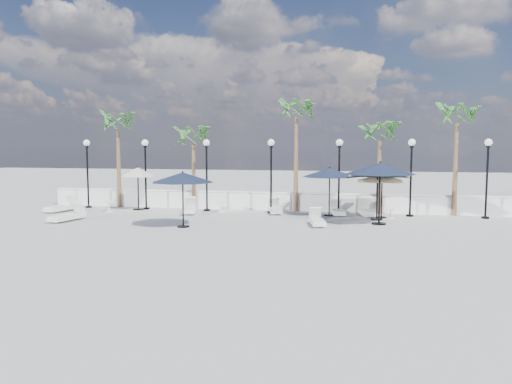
% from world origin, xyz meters
% --- Properties ---
extents(ground, '(100.00, 100.00, 0.00)m').
position_xyz_m(ground, '(0.00, 0.00, 0.00)').
color(ground, '#A0A09B').
rests_on(ground, ground).
extents(balustrade, '(26.00, 0.30, 1.01)m').
position_xyz_m(balustrade, '(0.00, 7.50, 0.47)').
color(balustrade, white).
rests_on(balustrade, ground).
extents(lamppost_0, '(0.36, 0.36, 3.84)m').
position_xyz_m(lamppost_0, '(-10.50, 6.50, 2.49)').
color(lamppost_0, black).
rests_on(lamppost_0, ground).
extents(lamppost_1, '(0.36, 0.36, 3.84)m').
position_xyz_m(lamppost_1, '(-7.00, 6.50, 2.49)').
color(lamppost_1, black).
rests_on(lamppost_1, ground).
extents(lamppost_2, '(0.36, 0.36, 3.84)m').
position_xyz_m(lamppost_2, '(-3.50, 6.50, 2.49)').
color(lamppost_2, black).
rests_on(lamppost_2, ground).
extents(lamppost_3, '(0.36, 0.36, 3.84)m').
position_xyz_m(lamppost_3, '(0.00, 6.50, 2.49)').
color(lamppost_3, black).
rests_on(lamppost_3, ground).
extents(lamppost_4, '(0.36, 0.36, 3.84)m').
position_xyz_m(lamppost_4, '(3.50, 6.50, 2.49)').
color(lamppost_4, black).
rests_on(lamppost_4, ground).
extents(lamppost_5, '(0.36, 0.36, 3.84)m').
position_xyz_m(lamppost_5, '(7.00, 6.50, 2.49)').
color(lamppost_5, black).
rests_on(lamppost_5, ground).
extents(lamppost_6, '(0.36, 0.36, 3.84)m').
position_xyz_m(lamppost_6, '(10.50, 6.50, 2.49)').
color(lamppost_6, black).
rests_on(lamppost_6, ground).
extents(palm_0, '(2.60, 2.60, 5.50)m').
position_xyz_m(palm_0, '(-9.00, 7.30, 4.53)').
color(palm_0, brown).
rests_on(palm_0, ground).
extents(palm_1, '(2.60, 2.60, 4.70)m').
position_xyz_m(palm_1, '(-4.50, 7.30, 3.75)').
color(palm_1, brown).
rests_on(palm_1, ground).
extents(palm_2, '(2.60, 2.60, 6.10)m').
position_xyz_m(palm_2, '(1.20, 7.30, 5.12)').
color(palm_2, brown).
rests_on(palm_2, ground).
extents(palm_3, '(2.60, 2.60, 4.90)m').
position_xyz_m(palm_3, '(5.50, 7.30, 3.95)').
color(palm_3, brown).
rests_on(palm_3, ground).
extents(palm_4, '(2.60, 2.60, 5.70)m').
position_xyz_m(palm_4, '(9.20, 7.30, 4.73)').
color(palm_4, brown).
rests_on(palm_4, ground).
extents(lounger_0, '(1.04, 2.10, 0.75)m').
position_xyz_m(lounger_0, '(-10.96, 4.61, 0.25)').
color(lounger_0, white).
rests_on(lounger_0, ground).
extents(lounger_1, '(0.96, 2.04, 0.73)m').
position_xyz_m(lounger_1, '(-8.78, 1.65, 0.25)').
color(lounger_1, white).
rests_on(lounger_1, ground).
extents(lounger_2, '(1.10, 2.02, 0.72)m').
position_xyz_m(lounger_2, '(-4.07, 5.32, 0.24)').
color(lounger_2, white).
rests_on(lounger_2, ground).
extents(lounger_3, '(1.03, 1.89, 0.68)m').
position_xyz_m(lounger_3, '(0.28, 6.22, 0.23)').
color(lounger_3, white).
rests_on(lounger_3, ground).
extents(lounger_4, '(0.89, 1.88, 0.68)m').
position_xyz_m(lounger_4, '(3.46, 6.22, 0.23)').
color(lounger_4, white).
rests_on(lounger_4, ground).
extents(lounger_5, '(0.98, 2.06, 0.74)m').
position_xyz_m(lounger_5, '(4.91, 6.22, 0.25)').
color(lounger_5, white).
rests_on(lounger_5, ground).
extents(lounger_6, '(0.93, 1.84, 0.66)m').
position_xyz_m(lounger_6, '(2.72, 2.74, 0.22)').
color(lounger_6, white).
rests_on(lounger_6, ground).
extents(side_table_0, '(0.56, 0.56, 0.54)m').
position_xyz_m(side_table_0, '(-8.46, 5.03, 0.33)').
color(side_table_0, white).
rests_on(side_table_0, ground).
extents(side_table_1, '(0.55, 0.55, 0.53)m').
position_xyz_m(side_table_1, '(-2.60, 6.20, 0.32)').
color(side_table_1, white).
rests_on(side_table_1, ground).
extents(side_table_2, '(0.47, 0.47, 0.46)m').
position_xyz_m(side_table_2, '(6.02, 5.64, 0.28)').
color(side_table_2, white).
rests_on(side_table_2, ground).
extents(parasol_navy_left, '(2.75, 2.75, 2.43)m').
position_xyz_m(parasol_navy_left, '(-2.91, 1.17, 2.14)').
color(parasol_navy_left, black).
rests_on(parasol_navy_left, ground).
extents(parasol_navy_mid, '(2.73, 2.73, 2.45)m').
position_xyz_m(parasol_navy_mid, '(3.05, 6.02, 2.15)').
color(parasol_navy_mid, black).
rests_on(parasol_navy_mid, ground).
extents(parasol_navy_right, '(3.14, 3.14, 2.82)m').
position_xyz_m(parasol_navy_right, '(5.40, 3.63, 2.48)').
color(parasol_navy_right, black).
rests_on(parasol_navy_right, ground).
extents(parasol_cream_sq_a, '(4.60, 4.60, 2.26)m').
position_xyz_m(parasol_cream_sq_a, '(5.59, 5.67, 2.09)').
color(parasol_cream_sq_a, black).
rests_on(parasol_cream_sq_a, ground).
extents(parasol_cream_sq_b, '(5.33, 5.33, 2.67)m').
position_xyz_m(parasol_cream_sq_b, '(5.35, 4.98, 2.47)').
color(parasol_cream_sq_b, black).
rests_on(parasol_cream_sq_b, ground).
extents(parasol_cream_small, '(1.94, 1.94, 2.38)m').
position_xyz_m(parasol_cream_small, '(-7.32, 6.20, 2.04)').
color(parasol_cream_small, black).
rests_on(parasol_cream_small, ground).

